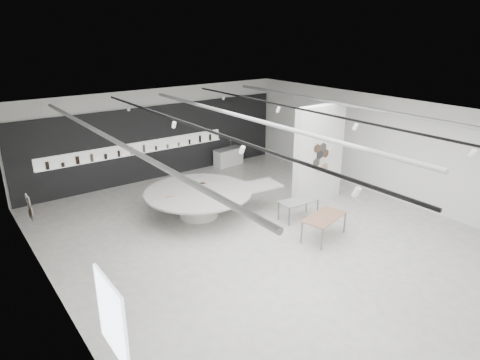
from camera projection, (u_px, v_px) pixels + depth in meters
room at (259, 174)px, 12.70m from camera, size 12.02×14.02×3.82m
back_wall_display at (157, 143)px, 18.13m from camera, size 11.80×0.27×3.10m
partition_column at (319, 155)px, 15.55m from camera, size 2.20×0.38×3.60m
display_island at (201, 199)px, 14.64m from camera, size 4.88×4.08×0.94m
sample_table_wood at (324, 218)px, 13.09m from camera, size 1.68×1.12×0.72m
sample_table_stone at (299, 202)px, 14.42m from camera, size 1.35×0.75×0.67m
kitchen_counter at (228, 157)px, 20.11m from camera, size 1.50×0.72×1.14m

